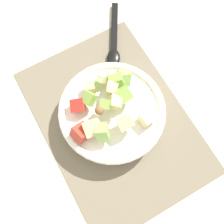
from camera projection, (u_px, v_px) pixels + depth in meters
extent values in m
plane|color=silver|center=(114.00, 121.00, 0.72)|extent=(2.40, 2.40, 0.00)
cube|color=#756B56|center=(114.00, 121.00, 0.72)|extent=(0.51, 0.36, 0.01)
cylinder|color=white|center=(112.00, 114.00, 0.69)|extent=(0.24, 0.24, 0.05)
torus|color=white|center=(112.00, 111.00, 0.67)|extent=(0.26, 0.26, 0.02)
cube|color=red|center=(78.00, 105.00, 0.65)|extent=(0.05, 0.05, 0.04)
cube|color=#E5D684|center=(111.00, 88.00, 0.65)|extent=(0.04, 0.04, 0.03)
cube|color=#8CB74C|center=(124.00, 94.00, 0.64)|extent=(0.04, 0.04, 0.04)
cube|color=#E5D684|center=(115.00, 102.00, 0.64)|extent=(0.04, 0.04, 0.03)
cube|color=#93C160|center=(124.00, 78.00, 0.67)|extent=(0.04, 0.04, 0.05)
cube|color=#BC3828|center=(81.00, 132.00, 0.63)|extent=(0.05, 0.05, 0.04)
cube|color=#8CB74C|center=(89.00, 98.00, 0.64)|extent=(0.04, 0.04, 0.04)
cube|color=#8CB74C|center=(117.00, 81.00, 0.66)|extent=(0.05, 0.05, 0.04)
cube|color=#8CB74C|center=(105.00, 104.00, 0.63)|extent=(0.03, 0.04, 0.03)
sphere|color=brown|center=(99.00, 111.00, 0.62)|extent=(0.03, 0.03, 0.03)
cube|color=beige|center=(93.00, 128.00, 0.62)|extent=(0.05, 0.05, 0.05)
cube|color=#93C160|center=(102.00, 132.00, 0.62)|extent=(0.05, 0.04, 0.05)
cube|color=beige|center=(147.00, 118.00, 0.65)|extent=(0.04, 0.04, 0.04)
cube|color=beige|center=(104.00, 78.00, 0.68)|extent=(0.03, 0.03, 0.03)
cube|color=#93C160|center=(98.00, 83.00, 0.66)|extent=(0.03, 0.03, 0.03)
cube|color=#E5D684|center=(90.00, 87.00, 0.67)|extent=(0.03, 0.03, 0.02)
cube|color=#E5D684|center=(125.00, 123.00, 0.62)|extent=(0.04, 0.04, 0.04)
sphere|color=brown|center=(113.00, 77.00, 0.67)|extent=(0.03, 0.03, 0.02)
ellipsoid|color=black|center=(114.00, 58.00, 0.77)|extent=(0.07, 0.06, 0.01)
cube|color=black|center=(114.00, 27.00, 0.80)|extent=(0.15, 0.10, 0.01)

